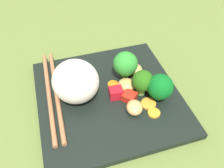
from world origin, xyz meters
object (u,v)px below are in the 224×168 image
(rice_mound, at_px, (76,81))
(carrot_slice_1, at_px, (113,85))
(broccoli_floret_0, at_px, (160,87))
(square_plate, at_px, (109,97))
(chopstick_pair, at_px, (53,93))

(rice_mound, bearing_deg, carrot_slice_1, 4.81)
(broccoli_floret_0, bearing_deg, square_plate, 157.53)
(square_plate, bearing_deg, broccoli_floret_0, -22.47)
(broccoli_floret_0, relative_size, carrot_slice_1, 2.67)
(rice_mound, distance_m, chopstick_pair, 0.06)
(rice_mound, xyz_separation_m, carrot_slice_1, (0.07, 0.01, -0.04))
(broccoli_floret_0, height_order, carrot_slice_1, broccoli_floret_0)
(rice_mound, distance_m, broccoli_floret_0, 0.16)
(rice_mound, height_order, carrot_slice_1, rice_mound)
(square_plate, xyz_separation_m, rice_mound, (-0.06, 0.02, 0.05))
(broccoli_floret_0, distance_m, chopstick_pair, 0.21)
(square_plate, bearing_deg, chopstick_pair, 163.08)
(rice_mound, height_order, broccoli_floret_0, rice_mound)
(carrot_slice_1, xyz_separation_m, chopstick_pair, (-0.12, 0.01, 0.00))
(square_plate, relative_size, rice_mound, 3.06)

